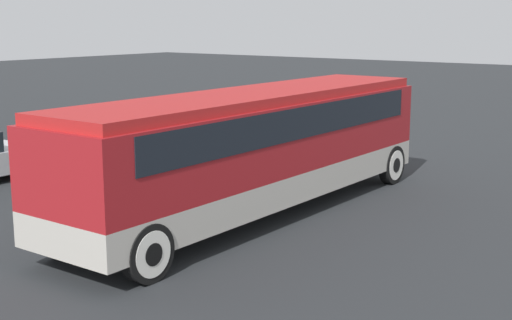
# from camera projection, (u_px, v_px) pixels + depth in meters

# --- Properties ---
(ground_plane) EXTENTS (120.00, 120.00, 0.00)m
(ground_plane) POSITION_uv_depth(u_px,v_px,m) (256.00, 214.00, 16.76)
(ground_plane) COLOR #26282B
(tour_bus) EXTENTS (11.40, 2.57, 2.90)m
(tour_bus) POSITION_uv_depth(u_px,v_px,m) (258.00, 140.00, 16.49)
(tour_bus) COLOR #B7B2A8
(tour_bus) RESTS_ON ground_plane
(parked_car_mid) EXTENTS (4.27, 1.96, 1.47)m
(parked_car_mid) POSITION_uv_depth(u_px,v_px,m) (146.00, 146.00, 21.61)
(parked_car_mid) COLOR #2D5638
(parked_car_mid) RESTS_ON ground_plane
(parked_car_far) EXTENTS (4.50, 1.89, 1.41)m
(parked_car_far) POSITION_uv_depth(u_px,v_px,m) (120.00, 136.00, 23.71)
(parked_car_far) COLOR maroon
(parked_car_far) RESTS_ON ground_plane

